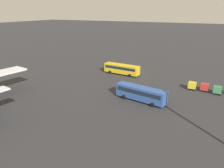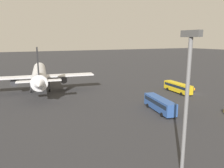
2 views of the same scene
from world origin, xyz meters
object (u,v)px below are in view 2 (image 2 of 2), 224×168
airplane (39,75)px  shuttle_bus_far (159,103)px  worker_person (194,90)px  shuttle_bus_near (178,87)px

airplane → shuttle_bus_far: 42.53m
shuttle_bus_far → worker_person: shuttle_bus_far is taller
worker_person → shuttle_bus_far: bearing=114.3°
worker_person → shuttle_bus_near: bearing=60.7°
shuttle_bus_near → worker_person: shuttle_bus_near is taller
airplane → shuttle_bus_far: bearing=-138.4°
airplane → worker_person: airplane is taller
airplane → shuttle_bus_near: airplane is taller
shuttle_bus_far → worker_person: 25.14m
airplane → shuttle_bus_far: airplane is taller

